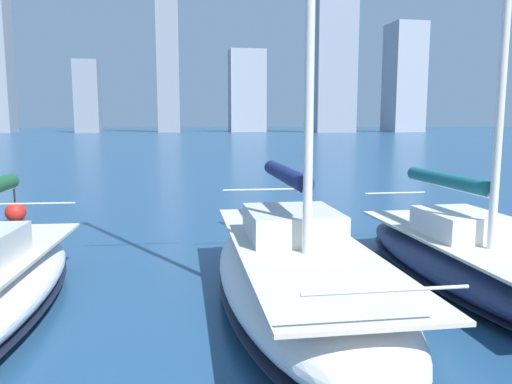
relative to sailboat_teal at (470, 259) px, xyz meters
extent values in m
cube|color=#9FA5AF|center=(-73.49, -147.43, 17.04)|extent=(10.71, 11.51, 35.29)
cube|color=gray|center=(-48.18, -145.65, 23.77)|extent=(12.83, 9.31, 48.74)
cube|color=#9BA0AA|center=(-22.58, -159.07, 12.98)|extent=(11.93, 7.45, 27.18)
cube|color=gray|center=(3.65, -160.22, 26.31)|extent=(7.01, 10.69, 53.83)
cube|color=gray|center=(28.66, -156.47, 10.53)|extent=(7.30, 8.74, 22.26)
ellipsoid|color=navy|center=(0.00, 0.04, -0.14)|extent=(2.64, 8.56, 0.93)
ellipsoid|color=black|center=(0.00, 0.04, -0.39)|extent=(2.65, 8.60, 0.10)
cube|color=beige|center=(0.00, 0.04, 0.36)|extent=(2.18, 7.52, 0.06)
cube|color=silver|center=(-0.01, -0.47, 0.66)|extent=(1.48, 1.91, 0.55)
cylinder|color=silver|center=(-0.03, -1.10, 1.44)|extent=(0.23, 3.57, 0.12)
cylinder|color=#19606B|center=(-0.03, -1.10, 1.56)|extent=(0.42, 3.29, 0.32)
cylinder|color=silver|center=(-0.12, -3.77, 0.88)|extent=(1.78, 0.10, 0.04)
ellipsoid|color=white|center=(3.95, 0.57, -0.01)|extent=(3.20, 8.84, 1.19)
ellipsoid|color=black|center=(3.95, 0.57, -0.34)|extent=(3.21, 8.88, 0.10)
cube|color=beige|center=(3.95, 0.57, 0.61)|extent=(2.64, 7.77, 0.06)
cube|color=silver|center=(3.93, 0.05, 0.92)|extent=(1.78, 1.99, 0.55)
cylinder|color=silver|center=(3.91, -0.61, 1.69)|extent=(0.27, 3.67, 0.12)
cylinder|color=navy|center=(3.91, -0.61, 1.81)|extent=(0.46, 3.38, 0.32)
cylinder|color=silver|center=(4.12, 4.58, 1.13)|extent=(1.85, 0.11, 0.04)
cylinder|color=silver|center=(3.80, -3.36, 1.13)|extent=(2.13, 0.13, 0.04)
cylinder|color=silver|center=(9.53, -3.38, 0.93)|extent=(2.08, 0.22, 0.04)
sphere|color=red|center=(11.47, -9.17, -0.25)|extent=(0.70, 0.70, 0.70)
cylinder|color=black|center=(11.47, -9.17, 0.45)|extent=(0.06, 0.06, 0.70)
camera|label=1|loc=(6.41, 9.28, 2.89)|focal=35.00mm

